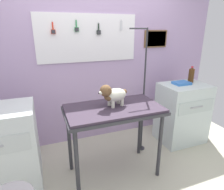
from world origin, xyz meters
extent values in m
cube|color=#B094BD|center=(0.00, 1.28, 1.15)|extent=(4.00, 0.06, 2.30)
cube|color=white|center=(-0.09, 1.24, 1.57)|extent=(1.43, 0.02, 0.65)
cylinder|color=gray|center=(-0.56, 1.23, 1.78)|extent=(0.01, 0.02, 0.01)
cylinder|color=red|center=(-0.56, 1.22, 1.73)|extent=(0.02, 0.02, 0.09)
cube|color=red|center=(-0.56, 1.22, 1.66)|extent=(0.06, 0.02, 0.06)
cube|color=#333338|center=(-0.56, 1.21, 1.66)|extent=(0.05, 0.01, 0.05)
cylinder|color=gray|center=(-0.26, 1.23, 1.81)|extent=(0.01, 0.02, 0.01)
cylinder|color=#388F53|center=(-0.26, 1.22, 1.76)|extent=(0.02, 0.02, 0.09)
cube|color=#388F53|center=(-0.26, 1.22, 1.68)|extent=(0.06, 0.02, 0.06)
cube|color=#333338|center=(-0.26, 1.21, 1.68)|extent=(0.05, 0.01, 0.05)
cylinder|color=gray|center=(0.05, 1.23, 1.77)|extent=(0.01, 0.02, 0.01)
cylinder|color=black|center=(0.05, 1.22, 1.72)|extent=(0.02, 0.02, 0.09)
cube|color=black|center=(0.05, 1.22, 1.65)|extent=(0.06, 0.02, 0.06)
cube|color=#333338|center=(0.05, 1.21, 1.65)|extent=(0.05, 0.01, 0.05)
cylinder|color=gray|center=(0.40, 1.23, 1.81)|extent=(0.01, 0.02, 0.01)
cube|color=silver|center=(0.40, 1.22, 1.74)|extent=(0.03, 0.01, 0.13)
cube|color=brown|center=(1.00, 1.24, 1.54)|extent=(0.40, 0.02, 0.26)
cube|color=#A48553|center=(1.00, 1.23, 1.54)|extent=(0.37, 0.01, 0.23)
cylinder|color=#2D2D33|center=(-0.54, 0.10, 0.41)|extent=(0.04, 0.04, 0.81)
cylinder|color=#2D2D33|center=(0.42, 0.10, 0.41)|extent=(0.04, 0.04, 0.81)
cylinder|color=#2D2D33|center=(-0.54, 0.58, 0.41)|extent=(0.04, 0.04, 0.81)
cylinder|color=#2D2D33|center=(0.42, 0.58, 0.41)|extent=(0.04, 0.04, 0.81)
cube|color=#2D2D33|center=(-0.06, 0.34, 0.83)|extent=(1.08, 0.60, 0.03)
cube|color=#362A39|center=(-0.06, 0.34, 0.86)|extent=(1.05, 0.58, 0.03)
cylinder|color=#2D2D33|center=(0.50, 0.66, 0.01)|extent=(0.11, 0.11, 0.01)
cylinder|color=#2D2D33|center=(0.50, 0.66, 0.85)|extent=(0.02, 0.02, 1.71)
cylinder|color=#2D2D33|center=(0.38, 0.66, 1.70)|extent=(0.24, 0.02, 0.02)
cylinder|color=beige|center=(-0.08, 0.32, 0.92)|extent=(0.04, 0.04, 0.09)
cylinder|color=beige|center=(-0.09, 0.39, 0.92)|extent=(0.04, 0.04, 0.09)
cylinder|color=beige|center=(0.04, 0.34, 0.92)|extent=(0.04, 0.04, 0.09)
cylinder|color=beige|center=(0.03, 0.42, 0.92)|extent=(0.04, 0.04, 0.09)
ellipsoid|color=beige|center=(-0.03, 0.37, 1.00)|extent=(0.28, 0.21, 0.15)
ellipsoid|color=brown|center=(-0.12, 0.35, 0.99)|extent=(0.11, 0.13, 0.08)
sphere|color=brown|center=(-0.15, 0.34, 1.07)|extent=(0.13, 0.13, 0.13)
ellipsoid|color=beige|center=(-0.20, 0.33, 1.06)|extent=(0.07, 0.06, 0.04)
sphere|color=black|center=(-0.23, 0.33, 1.06)|extent=(0.02, 0.02, 0.02)
ellipsoid|color=brown|center=(-0.13, 0.29, 1.08)|extent=(0.04, 0.04, 0.07)
ellipsoid|color=brown|center=(-0.15, 0.40, 1.08)|extent=(0.04, 0.04, 0.07)
sphere|color=brown|center=(0.09, 0.39, 1.02)|extent=(0.05, 0.05, 0.05)
cube|color=silver|center=(1.20, 0.68, 0.46)|extent=(0.68, 0.52, 0.92)
cube|color=#B0BFBB|center=(1.20, 0.41, 0.66)|extent=(0.60, 0.01, 0.18)
cylinder|color=#99999E|center=(1.20, 0.40, 0.66)|extent=(0.20, 0.02, 0.02)
cylinder|color=#4E2D12|center=(1.36, 0.75, 1.02)|extent=(0.08, 0.08, 0.21)
cone|color=#4E2D12|center=(1.36, 0.75, 1.13)|extent=(0.08, 0.08, 0.02)
cylinder|color=red|center=(1.36, 0.75, 1.15)|extent=(0.03, 0.03, 0.02)
cube|color=#3574C9|center=(1.16, 0.71, 0.93)|extent=(0.24, 0.18, 0.04)
camera|label=1|loc=(-0.78, -1.51, 1.69)|focal=31.03mm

